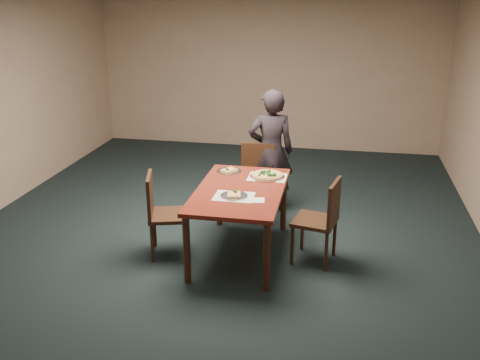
% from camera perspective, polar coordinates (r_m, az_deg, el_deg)
% --- Properties ---
extents(ground, '(8.00, 8.00, 0.00)m').
position_cam_1_polar(ground, '(6.13, -2.52, -6.68)').
color(ground, black).
rests_on(ground, ground).
extents(room_shell, '(8.00, 8.00, 8.00)m').
position_cam_1_polar(room_shell, '(5.57, -2.79, 9.53)').
color(room_shell, tan).
rests_on(room_shell, ground).
extents(dining_table, '(0.90, 1.50, 0.75)m').
position_cam_1_polar(dining_table, '(5.62, -0.00, -1.84)').
color(dining_table, '#5B1A12').
rests_on(dining_table, ground).
extents(chair_far, '(0.42, 0.42, 0.91)m').
position_cam_1_polar(chair_far, '(6.67, 1.75, 0.41)').
color(chair_far, black).
rests_on(chair_far, ground).
extents(chair_left, '(0.52, 0.52, 0.91)m').
position_cam_1_polar(chair_left, '(5.73, -8.36, -3.16)').
color(chair_left, black).
rests_on(chair_left, ground).
extents(chair_right, '(0.50, 0.50, 0.91)m').
position_cam_1_polar(chair_right, '(5.57, 8.78, -3.87)').
color(chair_right, black).
rests_on(chair_right, ground).
extents(diner, '(0.65, 0.51, 1.58)m').
position_cam_1_polar(diner, '(6.74, 3.31, 3.05)').
color(diner, black).
rests_on(diner, ground).
extents(placemat_main, '(0.42, 0.32, 0.00)m').
position_cam_1_polar(placemat_main, '(5.94, 2.92, 0.32)').
color(placemat_main, white).
rests_on(placemat_main, dining_table).
extents(placemat_near, '(0.40, 0.30, 0.00)m').
position_cam_1_polar(placemat_near, '(5.39, -0.65, -1.75)').
color(placemat_near, white).
rests_on(placemat_near, dining_table).
extents(pizza_pan, '(0.38, 0.38, 0.08)m').
position_cam_1_polar(pizza_pan, '(5.93, 2.93, 0.52)').
color(pizza_pan, silver).
rests_on(pizza_pan, dining_table).
extents(slice_plate_near, '(0.28, 0.28, 0.06)m').
position_cam_1_polar(slice_plate_near, '(5.39, -0.64, -1.62)').
color(slice_plate_near, silver).
rests_on(slice_plate_near, dining_table).
extents(slice_plate_far, '(0.28, 0.28, 0.06)m').
position_cam_1_polar(slice_plate_far, '(6.11, -1.18, 1.01)').
color(slice_plate_far, silver).
rests_on(slice_plate_far, dining_table).
extents(napkin, '(0.16, 0.16, 0.01)m').
position_cam_1_polar(napkin, '(5.29, 1.86, -2.18)').
color(napkin, white).
rests_on(napkin, dining_table).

